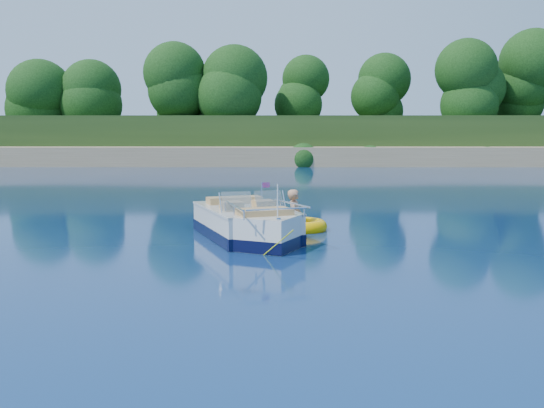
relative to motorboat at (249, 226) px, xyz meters
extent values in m
plane|color=#091645|center=(0.74, -2.70, -0.34)|extent=(160.00, 160.00, 0.00)
cube|color=#907853|center=(0.74, 35.30, 0.16)|extent=(170.00, 8.00, 2.00)
cube|color=#1B3414|center=(0.74, 62.30, 0.66)|extent=(170.00, 56.00, 6.00)
cylinder|color=black|center=(-17.26, 37.80, 2.76)|extent=(0.44, 0.44, 3.20)
sphere|color=black|center=(-17.26, 37.80, 5.80)|extent=(5.28, 5.28, 5.28)
cylinder|color=black|center=(0.74, 39.30, 2.96)|extent=(0.44, 0.44, 3.60)
sphere|color=black|center=(0.74, 39.30, 6.38)|extent=(5.94, 5.94, 5.94)
cylinder|color=black|center=(20.74, 37.30, 2.46)|extent=(0.44, 0.44, 2.60)
sphere|color=black|center=(20.74, 37.30, 4.93)|extent=(4.29, 4.29, 4.29)
cube|color=silver|center=(-0.12, 0.33, -0.06)|extent=(2.93, 3.90, 0.97)
cube|color=silver|center=(0.45, -1.21, -0.06)|extent=(1.73, 1.73, 0.97)
cube|color=black|center=(-0.12, 0.33, -0.19)|extent=(2.97, 3.94, 0.28)
cube|color=black|center=(0.45, -1.21, -0.19)|extent=(1.76, 1.76, 0.28)
cube|color=#AB795A|center=(-0.22, 0.59, 0.21)|extent=(2.23, 2.79, 0.09)
cube|color=silver|center=(-0.12, 0.33, 0.40)|extent=(2.97, 3.91, 0.06)
cube|color=black|center=(-0.78, 2.12, -0.02)|extent=(0.59, 0.48, 0.83)
cube|color=#8C9EA5|center=(-0.29, -0.42, 0.66)|extent=(0.75, 0.39, 0.45)
cube|color=#8C9EA5|center=(0.49, -0.13, 0.66)|extent=(0.75, 0.55, 0.45)
cube|color=tan|center=(-0.43, -0.03, 0.42)|extent=(0.65, 0.65, 0.37)
cube|color=tan|center=(0.35, 0.26, 0.42)|extent=(0.65, 0.65, 0.37)
cube|color=tan|center=(-0.44, 1.19, 0.42)|extent=(1.52, 0.97, 0.35)
cube|color=tan|center=(0.39, -1.05, 0.41)|extent=(1.38, 1.07, 0.31)
cylinder|color=silver|center=(0.69, -1.87, 0.82)|extent=(0.03, 0.03, 0.78)
cube|color=red|center=(0.41, -0.16, 1.03)|extent=(0.19, 0.08, 0.13)
cube|color=silver|center=(0.71, -1.91, 0.45)|extent=(0.11, 0.08, 0.05)
cylinder|color=#CFDD18|center=(0.69, -2.26, -0.02)|extent=(0.66, 0.77, 0.70)
torus|color=#FFB700|center=(1.32, 1.48, -0.24)|extent=(1.91, 1.91, 0.39)
torus|color=red|center=(1.32, 1.48, -0.22)|extent=(1.57, 1.57, 0.13)
imported|color=tan|center=(1.19, 1.56, -0.34)|extent=(0.52, 0.93, 1.73)
camera|label=1|loc=(0.64, -14.78, 2.30)|focal=40.00mm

